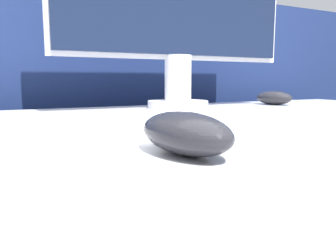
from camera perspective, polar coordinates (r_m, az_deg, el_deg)
The scene contains 4 objects.
partition_panel at distance 1.11m, azimuth -13.67°, elevation -5.11°, with size 5.00×0.03×1.10m.
computer_mouse_near at distance 0.33m, azimuth 2.91°, elevation -1.20°, with size 0.08×0.14×0.04m.
keyboard at distance 0.49m, azimuth -11.67°, elevation 0.36°, with size 0.44×0.18×0.02m.
computer_mouse_far at distance 1.07m, azimuth 17.96°, elevation 4.69°, with size 0.09×0.13×0.04m.
Camera 1 is at (-0.23, -0.47, 0.80)m, focal length 35.00 mm.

